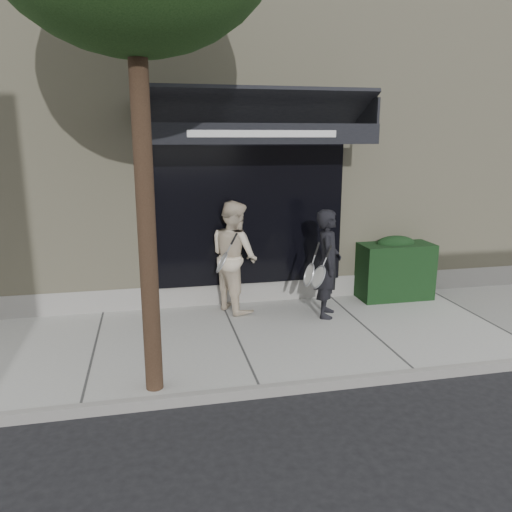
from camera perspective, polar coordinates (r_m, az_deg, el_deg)
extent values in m
plane|color=black|center=(8.00, 12.24, -8.64)|extent=(80.00, 80.00, 0.00)
cube|color=#9E9E99|center=(7.97, 12.27, -8.24)|extent=(20.00, 3.00, 0.12)
cube|color=gray|center=(6.71, 17.80, -12.78)|extent=(20.00, 0.10, 0.14)
cube|color=#B2AA88|center=(12.14, 3.03, 12.41)|extent=(14.00, 7.00, 5.50)
cube|color=gray|center=(9.39, 8.09, -3.49)|extent=(14.02, 0.42, 0.50)
cube|color=black|center=(8.52, -0.78, 5.59)|extent=(3.20, 0.30, 2.60)
cube|color=gray|center=(8.50, -11.66, 5.30)|extent=(0.08, 0.40, 2.60)
cube|color=gray|center=(9.10, 9.01, 5.93)|extent=(0.08, 0.40, 2.60)
cube|color=gray|center=(8.58, -1.01, 14.62)|extent=(3.36, 0.40, 0.12)
cube|color=black|center=(7.91, 0.00, 16.61)|extent=(3.60, 1.03, 0.55)
cube|color=black|center=(7.41, 0.84, 13.80)|extent=(3.60, 0.05, 0.30)
cube|color=white|center=(7.38, 0.89, 13.80)|extent=(2.20, 0.01, 0.10)
cube|color=black|center=(7.73, -13.53, 15.73)|extent=(0.04, 1.00, 0.45)
cube|color=black|center=(8.46, 12.33, 15.56)|extent=(0.04, 1.00, 0.45)
cube|color=black|center=(9.34, 15.47, -1.60)|extent=(1.30, 0.70, 1.00)
ellipsoid|color=black|center=(9.22, 15.67, 1.41)|extent=(0.71, 0.38, 0.27)
cylinder|color=black|center=(5.45, -12.60, 7.19)|extent=(0.20, 0.20, 4.80)
imported|color=black|center=(8.05, 8.21, -0.86)|extent=(0.62, 0.75, 1.75)
torus|color=silver|center=(7.66, 7.13, -2.38)|extent=(0.21, 0.33, 0.29)
cylinder|color=silver|center=(7.66, 7.13, -2.38)|extent=(0.17, 0.29, 0.25)
cylinder|color=silver|center=(7.66, 7.13, -2.38)|extent=(0.17, 0.05, 0.09)
cylinder|color=black|center=(7.66, 7.13, -2.38)|extent=(0.20, 0.07, 0.11)
torus|color=silver|center=(7.63, 6.06, -2.15)|extent=(0.12, 0.31, 0.30)
cylinder|color=silver|center=(7.63, 6.06, -2.15)|extent=(0.09, 0.27, 0.26)
cylinder|color=silver|center=(7.63, 6.06, -2.15)|extent=(0.18, 0.03, 0.07)
cylinder|color=black|center=(7.63, 6.06, -2.15)|extent=(0.20, 0.04, 0.09)
imported|color=beige|center=(8.26, -2.50, -0.01)|extent=(1.00, 1.10, 1.85)
torus|color=silver|center=(7.89, -3.93, -0.71)|extent=(0.17, 0.31, 0.28)
cylinder|color=silver|center=(7.89, -3.93, -0.71)|extent=(0.14, 0.27, 0.24)
cylinder|color=silver|center=(7.89, -3.93, -0.71)|extent=(0.17, 0.02, 0.10)
cylinder|color=black|center=(7.89, -3.93, -0.71)|extent=(0.19, 0.04, 0.12)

